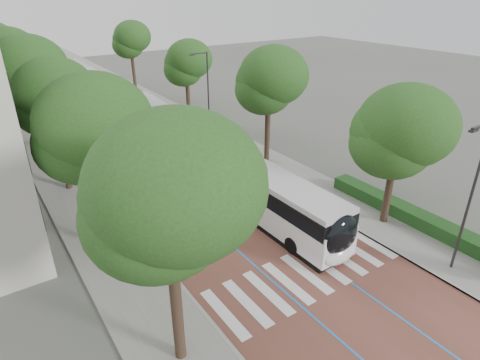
# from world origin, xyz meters

# --- Properties ---
(ground) EXTENTS (160.00, 160.00, 0.00)m
(ground) POSITION_xyz_m (0.00, 0.00, 0.00)
(ground) COLOR #51544C
(ground) RESTS_ON ground
(road) EXTENTS (11.00, 140.00, 0.02)m
(road) POSITION_xyz_m (0.00, 40.00, 0.01)
(road) COLOR brown
(road) RESTS_ON ground
(sidewalk_left) EXTENTS (4.00, 140.00, 0.12)m
(sidewalk_left) POSITION_xyz_m (-7.50, 40.00, 0.06)
(sidewalk_left) COLOR gray
(sidewalk_left) RESTS_ON ground
(sidewalk_right) EXTENTS (4.00, 140.00, 0.12)m
(sidewalk_right) POSITION_xyz_m (7.50, 40.00, 0.06)
(sidewalk_right) COLOR gray
(sidewalk_right) RESTS_ON ground
(kerb_left) EXTENTS (0.20, 140.00, 0.14)m
(kerb_left) POSITION_xyz_m (-5.60, 40.00, 0.06)
(kerb_left) COLOR gray
(kerb_left) RESTS_ON ground
(kerb_right) EXTENTS (0.20, 140.00, 0.14)m
(kerb_right) POSITION_xyz_m (5.60, 40.00, 0.06)
(kerb_right) COLOR gray
(kerb_right) RESTS_ON ground
(zebra_crossing) EXTENTS (10.55, 3.60, 0.01)m
(zebra_crossing) POSITION_xyz_m (0.20, 1.00, 0.03)
(zebra_crossing) COLOR silver
(zebra_crossing) RESTS_ON ground
(lane_line_left) EXTENTS (0.12, 126.00, 0.01)m
(lane_line_left) POSITION_xyz_m (-1.60, 40.00, 0.02)
(lane_line_left) COLOR blue
(lane_line_left) RESTS_ON road
(lane_line_right) EXTENTS (0.12, 126.00, 0.01)m
(lane_line_right) POSITION_xyz_m (1.60, 40.00, 0.02)
(lane_line_right) COLOR blue
(lane_line_right) RESTS_ON road
(hedge) EXTENTS (1.20, 14.00, 0.80)m
(hedge) POSITION_xyz_m (9.10, 0.00, 0.52)
(hedge) COLOR #143B16
(hedge) RESTS_ON sidewalk_right
(streetlight_near) EXTENTS (1.82, 0.20, 8.00)m
(streetlight_near) POSITION_xyz_m (6.62, -3.00, 4.82)
(streetlight_near) COLOR #2E2E31
(streetlight_near) RESTS_ON sidewalk_right
(streetlight_far) EXTENTS (1.82, 0.20, 8.00)m
(streetlight_far) POSITION_xyz_m (6.62, 22.00, 4.82)
(streetlight_far) COLOR #2E2E31
(streetlight_far) RESTS_ON sidewalk_right
(lamp_post_left) EXTENTS (0.14, 0.14, 8.00)m
(lamp_post_left) POSITION_xyz_m (-6.10, 8.00, 4.12)
(lamp_post_left) COLOR #2E2E31
(lamp_post_left) RESTS_ON sidewalk_left
(trees_left) EXTENTS (6.48, 60.54, 9.64)m
(trees_left) POSITION_xyz_m (-7.50, 24.04, 6.71)
(trees_left) COLOR black
(trees_left) RESTS_ON ground
(trees_right) EXTENTS (5.60, 47.25, 8.91)m
(trees_right) POSITION_xyz_m (7.70, 19.27, 6.23)
(trees_right) COLOR black
(trees_right) RESTS_ON ground
(lead_bus) EXTENTS (2.71, 18.42, 3.20)m
(lead_bus) POSITION_xyz_m (1.87, 8.91, 1.63)
(lead_bus) COLOR black
(lead_bus) RESTS_ON ground
(bus_queued_0) EXTENTS (3.13, 12.51, 3.20)m
(bus_queued_0) POSITION_xyz_m (2.47, 24.35, 1.62)
(bus_queued_0) COLOR white
(bus_queued_0) RESTS_ON ground
(bus_queued_1) EXTENTS (3.15, 12.51, 3.20)m
(bus_queued_1) POSITION_xyz_m (1.45, 37.73, 1.62)
(bus_queued_1) COLOR white
(bus_queued_1) RESTS_ON ground
(bus_queued_2) EXTENTS (2.74, 12.44, 3.20)m
(bus_queued_2) POSITION_xyz_m (2.09, 51.17, 1.62)
(bus_queued_2) COLOR white
(bus_queued_2) RESTS_ON ground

